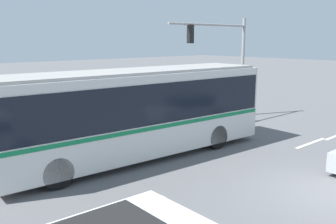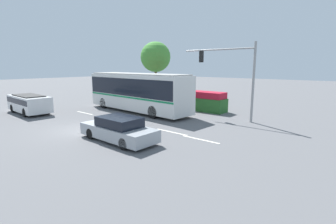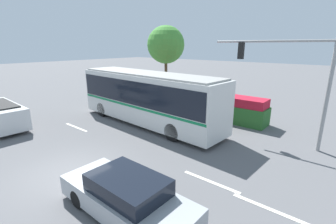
# 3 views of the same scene
# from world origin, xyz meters

# --- Properties ---
(ground_plane) EXTENTS (140.00, 140.00, 0.00)m
(ground_plane) POSITION_xyz_m (0.00, 0.00, 0.00)
(ground_plane) COLOR #5B5B5E
(city_bus) EXTENTS (11.19, 3.16, 3.39)m
(city_bus) POSITION_xyz_m (-2.01, 6.68, 1.93)
(city_bus) COLOR silver
(city_bus) RESTS_ON ground
(sedan_foreground) EXTENTS (4.73, 1.81, 1.34)m
(sedan_foreground) POSITION_xyz_m (3.73, -0.12, 0.63)
(sedan_foreground) COLOR #9EA3A8
(sedan_foreground) RESTS_ON ground
(suv_left_lane) EXTENTS (5.01, 2.15, 1.58)m
(suv_left_lane) POSITION_xyz_m (-8.52, 0.10, 0.93)
(suv_left_lane) COLOR silver
(suv_left_lane) RESTS_ON ground
(traffic_light_pole) EXTENTS (5.95, 0.24, 5.71)m
(traffic_light_pole) POSITION_xyz_m (5.95, 8.99, 3.82)
(traffic_light_pole) COLOR gray
(traffic_light_pole) RESTS_ON ground
(flowering_hedge) EXTENTS (10.07, 1.49, 1.76)m
(flowering_hedge) POSITION_xyz_m (-0.61, 10.77, 0.86)
(flowering_hedge) COLOR #286028
(flowering_hedge) RESTS_ON ground
(street_tree_left) EXTENTS (3.68, 3.68, 6.95)m
(street_tree_left) POSITION_xyz_m (-7.00, 14.52, 5.09)
(street_tree_left) COLOR brown
(street_tree_left) RESTS_ON ground
(lane_stripe_near) EXTENTS (2.40, 0.16, 0.01)m
(lane_stripe_near) POSITION_xyz_m (4.82, 3.12, 0.01)
(lane_stripe_near) COLOR silver
(lane_stripe_near) RESTS_ON ground
(lane_stripe_mid) EXTENTS (2.40, 0.16, 0.01)m
(lane_stripe_mid) POSITION_xyz_m (-4.97, 3.17, 0.01)
(lane_stripe_mid) COLOR silver
(lane_stripe_mid) RESTS_ON ground
(lane_stripe_far) EXTENTS (2.40, 0.16, 0.01)m
(lane_stripe_far) POSITION_xyz_m (7.05, 2.93, 0.01)
(lane_stripe_far) COLOR silver
(lane_stripe_far) RESTS_ON ground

